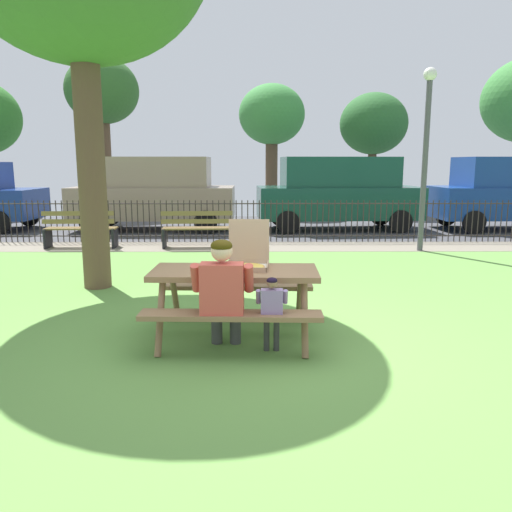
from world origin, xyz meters
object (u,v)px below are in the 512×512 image
(pizza_box_open, at_px, (248,258))
(far_tree_midright, at_px, (374,125))
(far_tree_center, at_px, (272,117))
(picnic_table_foreground, at_px, (235,285))
(parked_car_left, at_px, (154,192))
(lamp_post_walkway, at_px, (426,141))
(far_tree_midleft, at_px, (102,93))
(parked_car_center, at_px, (338,192))
(adult_at_table, at_px, (223,291))
(park_bench_left, at_px, (81,230))
(child_at_table, at_px, (272,308))
(park_bench_center, at_px, (198,230))

(pizza_box_open, relative_size, far_tree_midright, 0.12)
(far_tree_center, bearing_deg, picnic_table_foreground, -93.71)
(parked_car_left, distance_m, far_tree_center, 6.38)
(lamp_post_walkway, relative_size, parked_car_left, 0.84)
(pizza_box_open, distance_m, far_tree_midleft, 15.25)
(far_tree_midright, bearing_deg, parked_car_center, -113.48)
(parked_car_left, bearing_deg, lamp_post_walkway, -28.96)
(lamp_post_walkway, relative_size, far_tree_midright, 0.87)
(adult_at_table, height_order, park_bench_left, adult_at_table)
(child_at_table, xyz_separation_m, park_bench_left, (-4.11, 6.60, -0.09))
(park_bench_center, xyz_separation_m, lamp_post_walkway, (4.96, -0.42, 1.96))
(adult_at_table, height_order, far_tree_center, far_tree_center)
(adult_at_table, xyz_separation_m, parked_car_center, (2.76, 9.76, 0.44))
(park_bench_center, xyz_separation_m, parked_car_left, (-1.59, 3.20, 0.68))
(pizza_box_open, height_order, parked_car_left, parked_car_left)
(parked_car_center, distance_m, far_tree_midright, 5.55)
(parked_car_left, bearing_deg, adult_at_table, -75.34)
(far_tree_center, bearing_deg, pizza_box_open, -93.17)
(park_bench_center, relative_size, far_tree_midleft, 0.28)
(picnic_table_foreground, relative_size, parked_car_left, 0.40)
(child_at_table, relative_size, parked_car_left, 0.18)
(adult_at_table, relative_size, child_at_table, 1.45)
(picnic_table_foreground, distance_m, park_bench_left, 7.12)
(far_tree_midleft, height_order, far_tree_midright, far_tree_midleft)
(park_bench_center, height_order, parked_car_left, parked_car_left)
(child_at_table, bearing_deg, parked_car_center, 76.93)
(pizza_box_open, distance_m, child_at_table, 0.82)
(park_bench_center, xyz_separation_m, far_tree_center, (1.97, 7.87, 3.17))
(park_bench_center, distance_m, far_tree_midright, 10.17)
(park_bench_center, bearing_deg, adult_at_table, -81.64)
(parked_car_center, bearing_deg, park_bench_center, -139.32)
(picnic_table_foreground, distance_m, park_bench_center, 6.16)
(picnic_table_foreground, height_order, park_bench_left, park_bench_left)
(lamp_post_walkway, bearing_deg, park_bench_left, 176.83)
(park_bench_left, height_order, far_tree_midleft, far_tree_midleft)
(pizza_box_open, xyz_separation_m, far_tree_midleft, (-5.47, 13.79, 3.55))
(picnic_table_foreground, relative_size, pizza_box_open, 3.54)
(lamp_post_walkway, xyz_separation_m, parked_car_left, (-6.55, 3.63, -1.28))
(pizza_box_open, height_order, child_at_table, pizza_box_open)
(parked_car_center, bearing_deg, adult_at_table, -105.80)
(park_bench_left, relative_size, far_tree_midleft, 0.28)
(adult_at_table, relative_size, parked_car_center, 0.25)
(picnic_table_foreground, xyz_separation_m, far_tree_midright, (4.69, 13.94, 2.72))
(far_tree_midleft, bearing_deg, parked_car_center, -30.32)
(pizza_box_open, bearing_deg, far_tree_center, 86.83)
(far_tree_midleft, distance_m, far_tree_midright, 10.08)
(adult_at_table, height_order, park_bench_center, adult_at_table)
(adult_at_table, distance_m, park_bench_left, 7.50)
(park_bench_left, distance_m, parked_car_left, 3.45)
(picnic_table_foreground, height_order, far_tree_center, far_tree_center)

